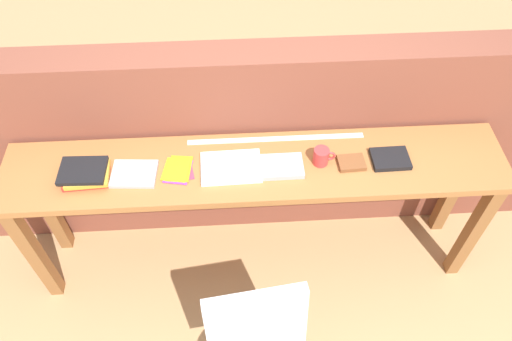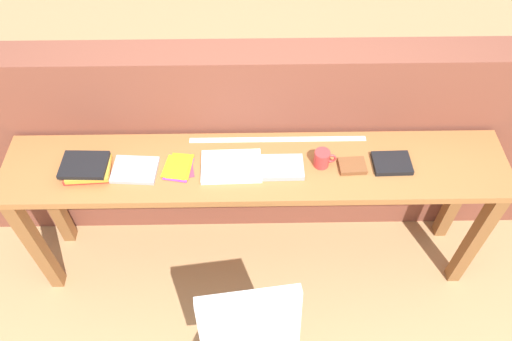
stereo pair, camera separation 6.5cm
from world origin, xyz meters
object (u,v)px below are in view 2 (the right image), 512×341
(pamphlet_pile_colourful, at_px, (179,167))
(magazine_cycling, at_px, (135,170))
(leather_journal_brown, at_px, (352,166))
(book_repair_rightmost, at_px, (392,163))
(mug, at_px, (322,159))
(book_open_centre, at_px, (231,166))
(book_stack_leftmost, at_px, (87,168))

(pamphlet_pile_colourful, bearing_deg, magazine_cycling, -175.88)
(leather_journal_brown, xyz_separation_m, book_repair_rightmost, (0.20, 0.01, 0.00))
(mug, height_order, leather_journal_brown, mug)
(magazine_cycling, xyz_separation_m, book_open_centre, (0.47, 0.01, 0.00))
(book_open_centre, distance_m, leather_journal_brown, 0.59)
(book_stack_leftmost, bearing_deg, book_open_centre, 1.94)
(magazine_cycling, bearing_deg, book_open_centre, 5.41)
(book_open_centre, bearing_deg, magazine_cycling, -179.87)
(book_stack_leftmost, xyz_separation_m, magazine_cycling, (0.22, 0.01, -0.03))
(magazine_cycling, bearing_deg, pamphlet_pile_colourful, 8.00)
(magazine_cycling, bearing_deg, book_stack_leftmost, -173.35)
(book_repair_rightmost, bearing_deg, book_stack_leftmost, 179.99)
(book_stack_leftmost, bearing_deg, leather_journal_brown, 0.72)
(book_stack_leftmost, height_order, pamphlet_pile_colourful, book_stack_leftmost)
(pamphlet_pile_colourful, relative_size, book_repair_rightmost, 1.02)
(magazine_cycling, bearing_deg, mug, 5.57)
(mug, height_order, book_repair_rightmost, mug)
(book_stack_leftmost, xyz_separation_m, mug, (1.13, 0.04, 0.01))
(book_stack_leftmost, distance_m, book_open_centre, 0.69)
(mug, bearing_deg, pamphlet_pile_colourful, -179.06)
(pamphlet_pile_colourful, bearing_deg, book_repair_rightmost, 0.18)
(book_repair_rightmost, bearing_deg, magazine_cycling, 179.70)
(pamphlet_pile_colourful, xyz_separation_m, book_open_centre, (0.25, -0.00, 0.00))
(book_stack_leftmost, relative_size, book_repair_rightmost, 1.27)
(book_open_centre, height_order, book_repair_rightmost, book_repair_rightmost)
(book_stack_leftmost, height_order, magazine_cycling, book_stack_leftmost)
(leather_journal_brown, relative_size, book_repair_rightmost, 0.71)
(book_stack_leftmost, bearing_deg, mug, 1.90)
(leather_journal_brown, bearing_deg, book_open_centre, 176.31)
(magazine_cycling, relative_size, mug, 1.96)
(mug, distance_m, book_repair_rightmost, 0.34)
(magazine_cycling, distance_m, mug, 0.91)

